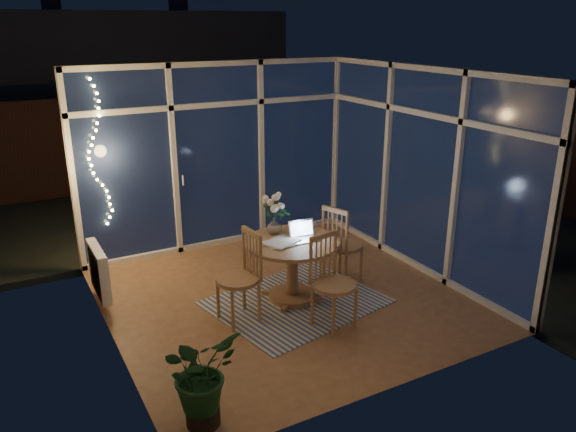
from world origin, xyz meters
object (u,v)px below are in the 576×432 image
Objects in this scene: chair_front at (335,283)px; potted_plant at (201,384)px; flower_vase at (274,225)px; dining_table at (292,270)px; chair_left at (238,278)px; chair_right at (343,244)px; laptop at (305,231)px.

potted_plant is (-1.77, -0.78, -0.14)m from chair_front.
flower_vase is 0.28× the size of potted_plant.
chair_left is at bearing -167.89° from dining_table.
chair_front is (0.84, -0.61, 0.00)m from chair_left.
chair_right reaches higher than dining_table.
chair_front reaches higher than dining_table.
potted_plant is at bearing -131.00° from flower_vase.
flower_vase is at bearing 102.49° from dining_table.
laptop is (0.14, -0.05, 0.48)m from dining_table.
chair_right is at bearing 40.73° from chair_front.
chair_left reaches higher than potted_plant.
flower_vase is at bearing 49.00° from potted_plant.
chair_right reaches higher than potted_plant.
dining_table is at bearing 76.12° from chair_right.
flower_vase is at bearing 127.02° from laptop.
dining_table is 0.50m from laptop.
dining_table is at bearing 85.69° from chair_front.
chair_left is 1.36× the size of potted_plant.
chair_left is at bearing 133.52° from chair_front.
chair_left is 1.03m from chair_front.
flower_vase reaches higher than potted_plant.
potted_plant is (-2.45, -1.63, -0.14)m from chair_right.
chair_front is at bearing 48.18° from chair_left.
chair_right is 1.37× the size of potted_plant.
dining_table is 1.05× the size of chair_left.
potted_plant reaches higher than dining_table.
chair_left is 1.54m from chair_right.
laptop is 1.47× the size of flower_vase.
laptop is at bearing 81.93° from chair_right.
dining_table is 3.49× the size of laptop.
laptop is (0.90, 0.11, 0.33)m from chair_left.
chair_front reaches higher than potted_plant.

